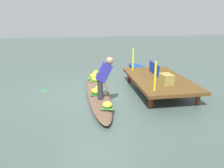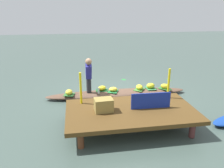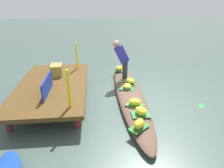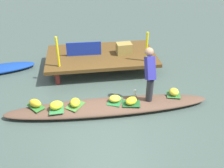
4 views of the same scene
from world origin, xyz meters
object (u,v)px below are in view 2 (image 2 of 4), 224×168
(banana_bunch_1, at_px, (69,92))
(produce_crate, at_px, (104,105))
(banana_bunch_2, at_px, (165,86))
(banana_bunch_3, at_px, (102,88))
(water_bottle, at_px, (99,91))
(market_banner, at_px, (151,101))
(banana_bunch_4, at_px, (139,87))
(vendor_boat, at_px, (117,93))
(banana_bunch_0, at_px, (151,86))
(banana_bunch_5, at_px, (113,89))
(vendor_person, at_px, (89,73))

(banana_bunch_1, xyz_separation_m, produce_crate, (-0.87, 1.96, 0.34))
(banana_bunch_2, distance_m, banana_bunch_3, 2.18)
(water_bottle, distance_m, market_banner, 2.25)
(banana_bunch_2, bearing_deg, banana_bunch_4, -5.82)
(vendor_boat, relative_size, banana_bunch_0, 16.11)
(banana_bunch_2, relative_size, banana_bunch_3, 1.06)
(water_bottle, height_order, market_banner, market_banner)
(vendor_boat, height_order, banana_bunch_1, banana_bunch_1)
(banana_bunch_3, height_order, produce_crate, produce_crate)
(banana_bunch_1, distance_m, banana_bunch_4, 2.37)
(produce_crate, bearing_deg, banana_bunch_5, -106.14)
(vendor_boat, height_order, banana_bunch_3, banana_bunch_3)
(banana_bunch_0, bearing_deg, banana_bunch_2, 162.82)
(banana_bunch_3, bearing_deg, produce_crate, 84.04)
(water_bottle, bearing_deg, market_banner, 119.80)
(water_bottle, relative_size, produce_crate, 0.43)
(banana_bunch_5, relative_size, vendor_person, 0.23)
(banana_bunch_0, xyz_separation_m, water_bottle, (1.84, 0.21, 0.00))
(banana_bunch_4, bearing_deg, banana_bunch_0, -172.50)
(banana_bunch_1, height_order, vendor_person, vendor_person)
(banana_bunch_0, xyz_separation_m, banana_bunch_3, (1.69, -0.06, -0.01))
(banana_bunch_5, bearing_deg, produce_crate, 73.86)
(banana_bunch_4, relative_size, water_bottle, 1.53)
(banana_bunch_5, relative_size, produce_crate, 0.63)
(banana_bunch_0, xyz_separation_m, banana_bunch_4, (0.42, 0.06, -0.01))
(vendor_person, distance_m, water_bottle, 0.67)
(market_banner, bearing_deg, produce_crate, -0.50)
(banana_bunch_2, bearing_deg, banana_bunch_1, 0.12)
(banana_bunch_1, distance_m, produce_crate, 2.17)
(vendor_boat, relative_size, water_bottle, 24.95)
(banana_bunch_2, height_order, vendor_person, vendor_person)
(vendor_boat, height_order, produce_crate, produce_crate)
(banana_bunch_1, height_order, water_bottle, water_bottle)
(banana_bunch_2, relative_size, water_bottle, 1.61)
(banana_bunch_5, height_order, vendor_person, vendor_person)
(vendor_boat, distance_m, vendor_person, 1.24)
(banana_bunch_1, bearing_deg, vendor_person, -179.50)
(vendor_boat, height_order, market_banner, market_banner)
(banana_bunch_1, bearing_deg, banana_bunch_3, -168.98)
(vendor_person, bearing_deg, banana_bunch_2, -179.98)
(banana_bunch_2, distance_m, water_bottle, 2.31)
(banana_bunch_1, xyz_separation_m, water_bottle, (-0.95, 0.06, 0.01))
(banana_bunch_1, relative_size, market_banner, 0.25)
(banana_bunch_3, bearing_deg, banana_bunch_1, 11.02)
(vendor_person, relative_size, produce_crate, 2.73)
(banana_bunch_3, height_order, banana_bunch_4, banana_bunch_4)
(banana_bunch_4, height_order, banana_bunch_5, banana_bunch_4)
(banana_bunch_1, xyz_separation_m, banana_bunch_4, (-2.37, -0.10, 0.00))
(banana_bunch_1, distance_m, banana_bunch_3, 1.12)
(banana_bunch_1, relative_size, banana_bunch_5, 0.90)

